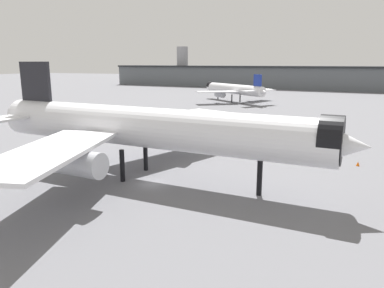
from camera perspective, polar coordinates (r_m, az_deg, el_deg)
ground at (r=55.19m, az=-6.33°, el=-6.23°), size 900.00×900.00×0.00m
airliner_near_gate at (r=56.44m, az=-7.15°, el=2.45°), size 62.68×57.04×17.89m
airliner_far_taxiway at (r=170.13m, az=6.56°, el=8.48°), size 38.83×34.56×12.83m
terminal_building at (r=266.57m, az=11.15°, el=10.29°), size 238.53×45.88×29.42m
service_truck_front at (r=94.77m, az=-5.02°, el=2.76°), size 2.59×5.51×3.00m
traffic_cone_near_nose at (r=70.43m, az=24.47°, el=-2.82°), size 0.61×0.61×0.76m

